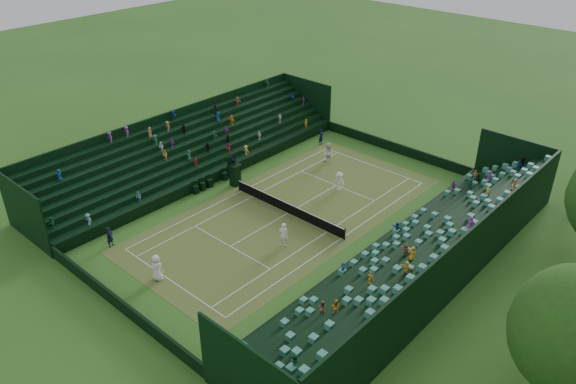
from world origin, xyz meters
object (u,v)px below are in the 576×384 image
player_near_west (157,268)px  player_far_west (328,153)px  player_far_east (339,181)px  player_near_east (284,235)px  umpire_chair (235,172)px  tennis_net (288,208)px

player_near_west → player_far_west: 21.96m
player_near_west → player_far_east: 18.25m
player_near_east → player_far_west: (-6.28, 13.13, 0.01)m
umpire_chair → player_near_east: size_ratio=1.50×
player_near_west → player_far_west: (-2.58, 21.80, 0.04)m
player_near_east → player_near_west: bearing=36.4°
tennis_net → player_far_east: (0.72, 5.82, 0.38)m
player_near_east → player_far_west: 14.55m
player_far_west → player_far_east: size_ratio=1.13×
umpire_chair → player_near_west: (5.94, -12.80, -0.31)m
umpire_chair → tennis_net: bearing=-3.7°
tennis_net → player_near_east: size_ratio=5.78×
tennis_net → player_near_west: (-0.80, -12.36, 0.45)m
player_near_west → player_far_east: size_ratio=1.09×
player_far_west → player_far_east: (4.09, -3.62, -0.11)m
player_near_west → player_far_west: player_far_west is taller
tennis_net → player_far_west: 10.04m
player_near_west → player_near_east: bearing=-123.8°
umpire_chair → player_near_east: 10.48m
umpire_chair → player_far_west: umpire_chair is taller
player_near_east → umpire_chair: bearing=-53.6°
umpire_chair → player_near_east: bearing=-23.1°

